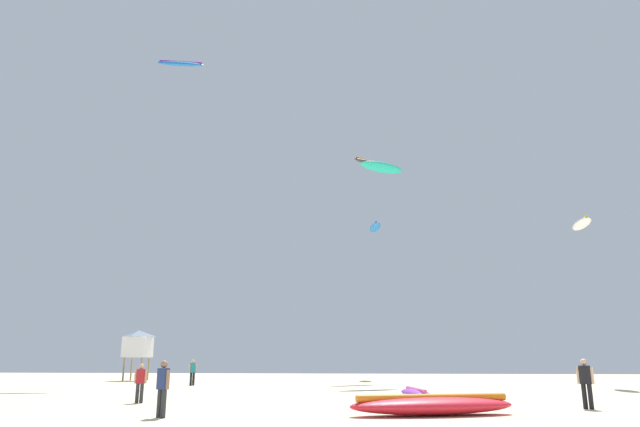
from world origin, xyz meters
TOP-DOWN VIEW (x-y plane):
  - person_foreground at (-3.17, 3.68)m, footprint 0.50×0.38m
  - person_midground at (-6.30, 9.36)m, footprint 0.51×0.35m
  - person_left at (10.84, 8.28)m, footprint 0.52×0.39m
  - person_right at (-9.36, 25.19)m, footprint 0.45×0.41m
  - kite_grounded_near at (5.06, 13.37)m, footprint 1.74×4.05m
  - kite_grounded_mid at (5.10, 5.27)m, footprint 5.63×3.09m
  - lifeguard_tower at (-17.08, 33.62)m, footprint 2.30×2.30m
  - kite_aloft_0 at (4.00, 29.13)m, footprint 4.00×3.41m
  - kite_aloft_1 at (3.14, 36.72)m, footprint 3.89×3.87m
  - kite_aloft_2 at (18.05, 26.99)m, footprint 1.58×3.88m
  - kite_aloft_3 at (-13.69, 30.22)m, footprint 4.23×2.02m
  - kite_aloft_4 at (3.32, 41.94)m, footprint 1.39×3.94m

SIDE VIEW (x-z plane):
  - kite_grounded_near at x=5.06m, z-range -0.02..0.48m
  - kite_grounded_mid at x=5.10m, z-range -0.01..0.63m
  - person_midground at x=-6.30m, z-range 0.13..1.68m
  - person_foreground at x=-3.17m, z-range 0.14..1.83m
  - person_right at x=-9.36m, z-range 0.14..1.86m
  - person_left at x=10.84m, z-range 0.15..1.89m
  - lifeguard_tower at x=-17.08m, z-range 0.98..5.13m
  - kite_aloft_2 at x=18.05m, z-range 10.85..11.32m
  - kite_aloft_4 at x=3.32m, z-range 14.39..14.99m
  - kite_aloft_0 at x=4.00m, z-range 16.23..17.00m
  - kite_aloft_1 at x=3.14m, z-range 19.30..20.09m
  - kite_aloft_3 at x=-13.69m, z-range 27.03..27.98m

